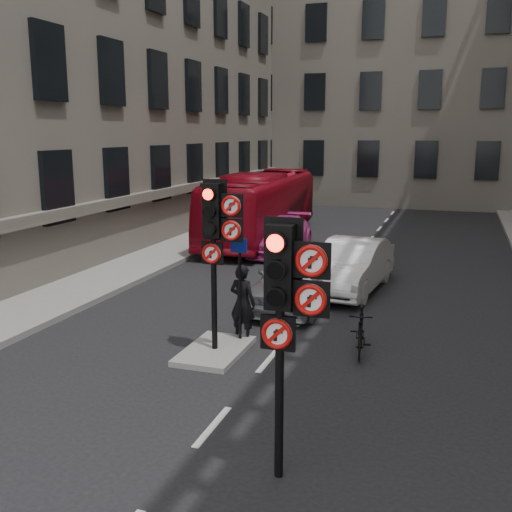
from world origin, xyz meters
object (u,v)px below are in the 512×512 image
Objects in this scene: signal_near at (286,295)px; car_pink at (281,235)px; car_silver at (296,278)px; motorcyclist at (243,303)px; signal_far at (217,229)px; car_white at (351,266)px; info_sign at (240,274)px; motorcycle at (361,331)px; bus_red at (262,206)px.

car_pink is (-4.41, 14.90, -1.90)m from signal_near.
motorcyclist is (-0.42, -3.08, 0.12)m from car_silver.
signal_far is 6.63m from car_white.
signal_far is at bearing -100.40° from car_white.
motorcycle is at bearing 16.45° from info_sign.
car_silver is at bearing -85.88° from motorcyclist.
car_pink is (-2.41, 6.81, -0.07)m from car_silver.
signal_near is 2.04× the size of motorcyclist.
bus_red is at bearing 109.08° from signal_near.
signal_far reaches higher than car_pink.
bus_red is at bearing 116.58° from info_sign.
car_pink is 2.68× the size of motorcyclist.
signal_near reaches higher than bus_red.
car_white is 5.20m from motorcycle.
car_white is 8.90m from bus_red.
car_pink is 10.09m from motorcyclist.
signal_far is 11.23m from car_pink.
car_silver is (0.60, 4.09, -1.95)m from signal_far.
motorcycle is (6.23, -12.30, -0.96)m from bus_red.
bus_red is 13.82m from motorcycle.
motorcycle is (1.08, -5.08, -0.25)m from car_white.
signal_near is 15.65m from car_pink.
info_sign is (2.03, -10.16, 0.91)m from car_pink.
car_white is at bearing -57.33° from car_pink.
car_silver is at bearing -114.53° from car_white.
info_sign is (-0.39, -3.35, 0.84)m from car_silver.
motorcyclist is at bearing 107.33° from info_sign.
info_sign is at bearing -100.40° from car_white.
car_silver is at bearing 118.80° from motorcycle.
signal_far is (-2.60, 4.00, 0.12)m from signal_near.
info_sign is at bearing -82.69° from car_pink.
signal_near reaches higher than info_sign.
signal_far is at bearing -98.27° from car_silver.
car_silver is at bearing 94.03° from info_sign.
motorcycle is (4.66, -9.89, -0.18)m from car_pink.
signal_near is 10.28m from car_white.
car_pink is 2.98m from bus_red.
info_sign is (3.60, -12.57, 0.13)m from bus_red.
signal_near is 0.76× the size of car_pink.
car_pink is 10.40m from info_sign.
signal_near is at bearing -77.47° from car_pink.
car_white is 0.97× the size of car_pink.
info_sign reaches higher than car_white.
bus_red is 6.33× the size of motorcycle.
bus_red is at bearing 119.21° from car_pink.
car_pink is at bearing 132.43° from car_white.
motorcycle is 2.69m from motorcyclist.
motorcyclist is at bearing -82.57° from car_pink.
car_silver reaches higher than motorcycle.
signal_near is 1.00× the size of signal_far.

